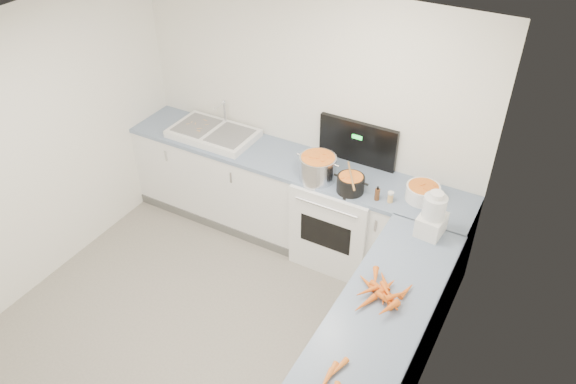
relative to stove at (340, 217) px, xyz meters
The scene contains 19 objects.
floor 1.84m from the stove, 108.07° to the right, with size 3.50×4.00×0.00m, color gray, non-canonical shape.
ceiling 2.69m from the stove, 108.07° to the right, with size 3.50×4.00×0.00m, color white, non-canonical shape.
wall_back 1.00m from the stove, 150.23° to the left, with size 3.50×2.50×0.00m, color white, non-canonical shape.
wall_left 2.96m from the stove, 143.77° to the right, with size 4.00×2.50×0.00m, color white, non-canonical shape.
wall_right 2.21m from the stove, 54.55° to the right, with size 4.00×2.50×0.00m, color white, non-canonical shape.
counter_back 0.55m from the stove, behind, with size 3.50×0.62×0.94m.
counter_right 1.65m from the stove, 56.99° to the right, with size 0.62×2.20×0.94m.
stove is the anchor object (origin of this frame).
sink 1.54m from the stove, behind, with size 0.86×0.52×0.31m.
steel_pot 0.62m from the stove, 144.74° to the right, with size 0.34×0.34×0.25m, color silver.
black_pot 0.58m from the stove, 50.40° to the right, with size 0.24×0.24×0.17m, color black.
wooden_spoon 0.67m from the stove, 50.40° to the right, with size 0.02×0.02×0.43m, color #AD7A47.
mixing_bowl 0.90m from the stove, ahead, with size 0.29×0.29×0.13m, color white.
extract_bottle 0.68m from the stove, 24.21° to the right, with size 0.04×0.04×0.11m, color #593319.
spice_jar 0.73m from the stove, 16.63° to the right, with size 0.05×0.05×0.08m, color #E5B266.
food_processor 1.19m from the stove, 22.48° to the right, with size 0.21×0.25×0.40m.
carrot_pile 1.57m from the stove, 54.50° to the right, with size 0.39×0.45×0.09m.
peeled_carrots 2.26m from the stove, 67.38° to the right, with size 0.15×0.42×0.04m.
peelings 1.72m from the stove, behind, with size 0.23×0.23×0.01m.
Camera 1 is at (2.16, -2.23, 3.84)m, focal length 35.00 mm.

